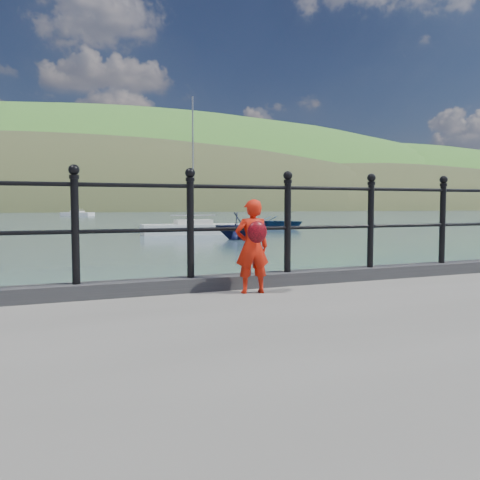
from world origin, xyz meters
name	(u,v)px	position (x,y,z in m)	size (l,w,h in m)	color
ground	(236,369)	(0.00, 0.00, 0.00)	(600.00, 600.00, 0.00)	#2D4251
kerb	(241,281)	(0.00, -0.15, 1.07)	(60.00, 0.30, 0.15)	#28282B
railing	(241,216)	(0.00, -0.15, 1.82)	(18.11, 0.11, 1.20)	black
far_shore	(117,257)	(38.34, 239.41, -22.57)	(830.00, 200.00, 156.00)	#333A21
child	(252,246)	(-0.03, -0.54, 1.51)	(0.40, 0.33, 1.00)	red
launch_blue	(273,223)	(16.98, 32.68, 0.53)	(3.69, 5.16, 1.07)	navy
launch_navy	(239,226)	(9.15, 21.48, 0.78)	(2.57, 2.97, 1.57)	black
sailboat_deep	(77,214)	(7.11, 96.00, 0.34)	(6.10, 6.20, 9.82)	white
sailboat_near	(193,229)	(8.26, 27.34, 0.34)	(7.02, 2.39, 9.40)	silver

